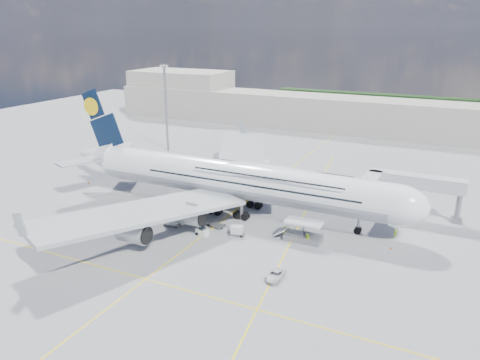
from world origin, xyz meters
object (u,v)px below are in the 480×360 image
at_px(light_mast, 166,107).
at_px(cone_wing_left_inner, 232,177).
at_px(dolly_row_c, 123,224).
at_px(crew_loader, 307,239).
at_px(crew_nose, 396,233).
at_px(crew_van, 285,231).
at_px(catering_truck_outer, 257,160).
at_px(cargo_loader, 302,234).
at_px(service_van, 275,275).
at_px(cone_wing_left_outer, 210,165).
at_px(dolly_row_a, 137,224).
at_px(dolly_nose_far, 237,230).
at_px(jet_bridge, 397,184).
at_px(catering_truck_inner, 207,182).
at_px(dolly_row_b, 172,220).
at_px(dolly_back, 90,222).
at_px(dolly_nose_near, 216,225).
at_px(airliner, 236,179).
at_px(cone_wing_right_inner, 176,214).
at_px(crew_wing, 112,222).
at_px(cone_tail, 89,182).
at_px(baggage_tug, 202,232).
at_px(cone_wing_right_outer, 76,241).
at_px(crew_tug, 145,240).

height_order(light_mast, cone_wing_left_inner, light_mast).
distance_m(dolly_row_c, crew_loader, 33.92).
distance_m(crew_nose, crew_van, 19.80).
bearing_deg(catering_truck_outer, cargo_loader, -36.96).
distance_m(service_van, cone_wing_left_outer, 60.97).
xyz_separation_m(dolly_row_a, dolly_nose_far, (18.99, 4.31, 0.65)).
relative_size(cargo_loader, dolly_row_a, 2.78).
distance_m(crew_nose, crew_loader, 16.46).
relative_size(catering_truck_outer, cone_wing_left_inner, 10.75).
height_order(jet_bridge, service_van, jet_bridge).
height_order(dolly_row_a, catering_truck_inner, catering_truck_inner).
distance_m(cargo_loader, cone_wing_left_inner, 37.65).
height_order(dolly_row_b, dolly_nose_far, dolly_row_b).
distance_m(dolly_back, cone_wing_left_inner, 39.41).
relative_size(light_mast, dolly_nose_near, 6.66).
relative_size(airliner, jet_bridge, 4.21).
bearing_deg(crew_nose, catering_truck_outer, 104.83).
xyz_separation_m(dolly_back, dolly_nose_near, (21.47, 10.33, -0.52)).
xyz_separation_m(cargo_loader, dolly_row_c, (-31.44, -10.09, -0.12)).
distance_m(crew_van, cone_wing_right_inner, 22.96).
height_order(cargo_loader, crew_wing, cargo_loader).
relative_size(crew_loader, crew_wing, 1.17).
height_order(cone_wing_left_inner, cone_tail, cone_wing_left_inner).
bearing_deg(crew_van, service_van, 151.39).
distance_m(dolly_row_c, cone_wing_left_outer, 43.92).
relative_size(baggage_tug, crew_van, 1.62).
xyz_separation_m(jet_bridge, dolly_nose_far, (-24.33, -21.09, -5.89)).
xyz_separation_m(baggage_tug, crew_wing, (-17.37, -3.85, 0.17)).
bearing_deg(dolly_row_b, crew_wing, -155.43).
xyz_separation_m(baggage_tug, catering_truck_inner, (-11.73, 22.54, 1.03)).
xyz_separation_m(cargo_loader, cone_wing_right_outer, (-35.28, -18.22, -0.97)).
distance_m(light_mast, catering_truck_inner, 39.63).
bearing_deg(dolly_row_c, crew_loader, 22.91).
height_order(dolly_row_a, cone_wing_right_inner, cone_wing_right_inner).
xyz_separation_m(baggage_tug, crew_van, (13.32, 6.67, 0.14)).
height_order(catering_truck_outer, crew_nose, catering_truck_outer).
height_order(light_mast, dolly_nose_far, light_mast).
bearing_deg(cone_wing_right_inner, baggage_tug, -31.54).
bearing_deg(cone_wing_left_outer, catering_truck_inner, -62.66).
xyz_separation_m(dolly_back, service_van, (38.54, -2.60, -0.30)).
bearing_deg(crew_tug, crew_van, 10.00).
height_order(jet_bridge, dolly_back, jet_bridge).
height_order(cargo_loader, crew_tug, cargo_loader).
xyz_separation_m(dolly_row_c, dolly_back, (-6.52, -1.64, -0.22)).
height_order(dolly_nose_far, crew_van, dolly_nose_far).
relative_size(dolly_nose_far, service_van, 0.71).
bearing_deg(catering_truck_inner, dolly_row_b, -67.14).
height_order(dolly_row_c, crew_van, dolly_row_c).
relative_size(airliner, cone_tail, 138.27).
bearing_deg(crew_tug, airliner, 45.21).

